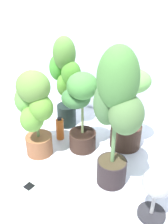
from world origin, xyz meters
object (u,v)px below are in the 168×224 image
hygrometer_box (29,187)px  potted_plant_back_right (127,105)px  potted_plant_front_right (117,108)px  nutrient_bottle (60,129)px  potted_plant_back_left (65,77)px  potted_plant_front_left (34,108)px  floor_fan (156,187)px  potted_plant_center (81,106)px

hygrometer_box → potted_plant_back_right: bearing=72.6°
potted_plant_front_right → hygrometer_box: bearing=-145.0°
hygrometer_box → nutrient_bottle: bearing=111.7°
potted_plant_back_left → hygrometer_box: (0.21, -0.87, -0.50)m
potted_plant_back_right → hygrometer_box: potted_plant_back_right is taller
potted_plant_front_left → hygrometer_box: bearing=-62.9°
hygrometer_box → nutrient_bottle: size_ratio=0.42×
potted_plant_front_left → nutrient_bottle: size_ratio=3.33×
potted_plant_front_left → hygrometer_box: 0.59m
potted_plant_back_right → potted_plant_back_left: size_ratio=0.80×
hygrometer_box → floor_fan: size_ratio=0.25×
potted_plant_front_right → nutrient_bottle: size_ratio=4.59×
potted_plant_front_right → floor_fan: size_ratio=2.74×
potted_plant_center → hygrometer_box: (-0.09, -0.61, -0.40)m
potted_plant_front_right → nutrient_bottle: (-0.63, 0.29, -0.52)m
potted_plant_front_left → potted_plant_back_right: bearing=36.9°
floor_fan → nutrient_bottle: size_ratio=1.68×
potted_plant_front_right → potted_plant_back_left: potted_plant_front_right is taller
potted_plant_center → potted_plant_back_right: (0.32, 0.21, -0.01)m
potted_plant_front_left → nutrient_bottle: potted_plant_front_left is taller
potted_plant_front_right → potted_plant_front_left: bearing=177.9°
potted_plant_front_right → potted_plant_back_left: 0.88m
potted_plant_back_right → nutrient_bottle: potted_plant_back_right is taller
floor_fan → potted_plant_center: bearing=109.6°
nutrient_bottle → potted_plant_back_left: bearing=107.1°
potted_plant_front_left → floor_fan: size_ratio=1.99×
potted_plant_back_right → potted_plant_front_left: 0.75m
potted_plant_front_right → nutrient_bottle: bearing=155.3°
hygrometer_box → potted_plant_front_right: bearing=44.2°
hygrometer_box → potted_plant_back_left: bearing=113.0°
potted_plant_front_left → potted_plant_front_right: bearing=-2.1°
potted_plant_front_right → floor_fan: bearing=-25.0°
potted_plant_front_left → potted_plant_center: bearing=41.0°
potted_plant_front_right → potted_plant_back_right: 0.53m
potted_plant_back_left → floor_fan: bearing=-33.3°
potted_plant_back_right → potted_plant_front_left: (-0.60, -0.45, 0.03)m
potted_plant_center → potted_plant_front_left: size_ratio=0.95×
potted_plant_center → hygrometer_box: 0.73m
potted_plant_back_right → potted_plant_front_left: bearing=-143.1°
potted_plant_back_right → floor_fan: size_ratio=1.91×
potted_plant_center → nutrient_bottle: bearing=174.1°
potted_plant_front_right → potted_plant_front_left: size_ratio=1.38×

